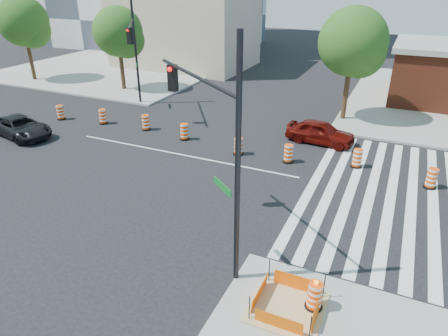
{
  "coord_description": "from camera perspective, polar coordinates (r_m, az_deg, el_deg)",
  "views": [
    {
      "loc": [
        11.04,
        -18.11,
        9.39
      ],
      "look_at": [
        4.21,
        -3.19,
        1.4
      ],
      "focal_mm": 32.0,
      "sensor_mm": 36.0,
      "label": 1
    }
  ],
  "objects": [
    {
      "name": "signal_pole_se",
      "position": [
        12.83,
        -1.64,
        5.52
      ],
      "size": [
        4.86,
        3.83,
        8.01
      ],
      "rotation": [
        0.0,
        0.0,
        2.48
      ],
      "color": "black",
      "rests_on": "ground"
    },
    {
      "name": "sidewalk_nw",
      "position": [
        47.26,
        -14.33,
        13.82
      ],
      "size": [
        22.0,
        22.0,
        0.15
      ],
      "primitive_type": "cube",
      "color": "gray",
      "rests_on": "ground"
    },
    {
      "name": "pit_drum",
      "position": [
        12.97,
        12.82,
        -17.49
      ],
      "size": [
        0.56,
        0.56,
        1.1
      ],
      "color": "black",
      "rests_on": "ground"
    },
    {
      "name": "median_drum_7",
      "position": [
        21.72,
        27.52,
        -1.41
      ],
      "size": [
        0.6,
        0.6,
        1.02
      ],
      "color": "black",
      "rests_on": "ground"
    },
    {
      "name": "lane_centerline",
      "position": [
        23.19,
        -6.19,
        1.93
      ],
      "size": [
        14.0,
        0.12,
        0.01
      ],
      "primitive_type": "cube",
      "color": "silver",
      "rests_on": "ground"
    },
    {
      "name": "median_drum_5",
      "position": [
        22.22,
        9.18,
        1.97
      ],
      "size": [
        0.6,
        0.6,
        1.02
      ],
      "color": "black",
      "rests_on": "ground"
    },
    {
      "name": "median_drum_0",
      "position": [
        30.98,
        -22.31,
        7.29
      ],
      "size": [
        0.6,
        0.6,
        1.02
      ],
      "color": "black",
      "rests_on": "ground"
    },
    {
      "name": "median_drum_4",
      "position": [
        22.91,
        2.05,
        3.09
      ],
      "size": [
        0.6,
        0.6,
        1.18
      ],
      "color": "black",
      "rests_on": "ground"
    },
    {
      "name": "excavation_pit",
      "position": [
        13.08,
        9.0,
        -18.94
      ],
      "size": [
        2.2,
        2.2,
        0.9
      ],
      "color": "tan",
      "rests_on": "ground"
    },
    {
      "name": "crosswalk_east",
      "position": [
        20.39,
        21.49,
        -3.41
      ],
      "size": [
        6.75,
        13.5,
        0.01
      ],
      "color": "silver",
      "rests_on": "ground"
    },
    {
      "name": "median_drum_3",
      "position": [
        25.17,
        -5.69,
        5.1
      ],
      "size": [
        0.6,
        0.6,
        1.02
      ],
      "color": "black",
      "rests_on": "ground"
    },
    {
      "name": "signal_pole_nw",
      "position": [
        30.53,
        -12.78,
        17.01
      ],
      "size": [
        3.52,
        5.16,
        8.09
      ],
      "rotation": [
        0.0,
        0.0,
        -0.98
      ],
      "color": "black",
      "rests_on": "ground"
    },
    {
      "name": "tree_north_a",
      "position": [
        43.26,
        -26.64,
        17.88
      ],
      "size": [
        4.58,
        4.58,
        7.78
      ],
      "color": "#382314",
      "rests_on": "ground"
    },
    {
      "name": "beige_midrise",
      "position": [
        46.46,
        -5.59,
        20.42
      ],
      "size": [
        14.0,
        10.0,
        10.0
      ],
      "primitive_type": "cube",
      "color": "tan",
      "rests_on": "ground"
    },
    {
      "name": "tree_north_c",
      "position": [
        28.76,
        17.97,
        16.27
      ],
      "size": [
        4.5,
        4.5,
        7.66
      ],
      "color": "#382314",
      "rests_on": "ground"
    },
    {
      "name": "red_coupe",
      "position": [
        25.17,
        13.59,
        5.02
      ],
      "size": [
        4.25,
        1.98,
        1.41
      ],
      "primitive_type": "imported",
      "rotation": [
        0.0,
        0.0,
        1.49
      ],
      "color": "#530B07",
      "rests_on": "ground"
    },
    {
      "name": "median_drum_2",
      "position": [
        27.19,
        -11.11,
        6.34
      ],
      "size": [
        0.6,
        0.6,
        1.02
      ],
      "color": "black",
      "rests_on": "ground"
    },
    {
      "name": "median_drum_1",
      "position": [
        29.08,
        -16.92,
        6.98
      ],
      "size": [
        0.6,
        0.6,
        1.02
      ],
      "color": "black",
      "rests_on": "ground"
    },
    {
      "name": "dark_suv",
      "position": [
        28.62,
        -27.06,
        5.27
      ],
      "size": [
        4.98,
        3.07,
        1.29
      ],
      "primitive_type": "imported",
      "rotation": [
        0.0,
        0.0,
        1.36
      ],
      "color": "black",
      "rests_on": "ground"
    },
    {
      "name": "ground",
      "position": [
        23.19,
        -6.19,
        1.92
      ],
      "size": [
        120.0,
        120.0,
        0.0
      ],
      "primitive_type": "plane",
      "color": "black",
      "rests_on": "ground"
    },
    {
      "name": "median_drum_6",
      "position": [
        22.52,
        18.49,
        1.24
      ],
      "size": [
        0.6,
        0.6,
        1.02
      ],
      "color": "black",
      "rests_on": "ground"
    },
    {
      "name": "tree_north_b",
      "position": [
        36.72,
        -14.76,
        17.94
      ],
      "size": [
        4.19,
        4.19,
        7.11
      ],
      "color": "#382314",
      "rests_on": "ground"
    }
  ]
}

